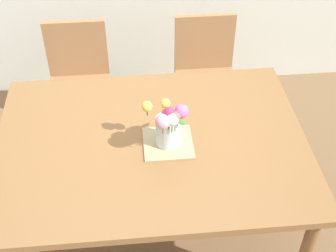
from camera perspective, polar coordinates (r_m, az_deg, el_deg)
name	(u,v)px	position (r m, az deg, el deg)	size (l,w,h in m)	color
ground_plane	(154,229)	(3.03, -1.68, -12.25)	(12.00, 12.00, 0.00)	brown
dining_table	(152,151)	(2.52, -1.98, -3.08)	(1.62, 1.20, 0.75)	olive
chair_left	(79,78)	(3.37, -10.67, 5.73)	(0.42, 0.42, 0.90)	#9E7047
chair_right	(206,71)	(3.39, 4.56, 6.64)	(0.42, 0.42, 0.90)	#9E7047
placemat	(168,143)	(2.45, 0.00, -2.04)	(0.25, 0.25, 0.01)	tan
flower_vase	(168,124)	(2.34, 0.05, 0.23)	(0.24, 0.21, 0.28)	silver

